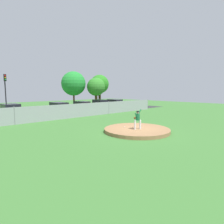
% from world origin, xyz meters
% --- Properties ---
extents(ground_plane, '(80.00, 80.00, 0.00)m').
position_xyz_m(ground_plane, '(0.00, 6.00, 0.00)').
color(ground_plane, '#386B2D').
extents(asphalt_strip, '(44.00, 7.00, 0.01)m').
position_xyz_m(asphalt_strip, '(0.00, 14.50, 0.00)').
color(asphalt_strip, '#2B2B2D').
rests_on(asphalt_strip, ground_plane).
extents(pitchers_mound, '(5.21, 5.21, 0.26)m').
position_xyz_m(pitchers_mound, '(0.00, 0.00, 0.13)').
color(pitchers_mound, olive).
rests_on(pitchers_mound, ground_plane).
extents(pitcher_youth, '(0.78, 0.32, 1.56)m').
position_xyz_m(pitcher_youth, '(-0.19, -0.21, 1.14)').
color(pitcher_youth, silver).
rests_on(pitcher_youth, pitchers_mound).
extents(baseball, '(0.07, 0.07, 0.07)m').
position_xyz_m(baseball, '(-0.40, 0.94, 0.30)').
color(baseball, white).
rests_on(baseball, pitchers_mound).
extents(chainlink_fence, '(30.68, 0.07, 1.79)m').
position_xyz_m(chainlink_fence, '(0.00, 10.00, 0.85)').
color(chainlink_fence, gray).
rests_on(chainlink_fence, ground_plane).
extents(parked_car_charcoal, '(2.03, 4.17, 1.78)m').
position_xyz_m(parked_car_charcoal, '(8.13, 14.29, 0.83)').
color(parked_car_charcoal, '#232328').
rests_on(parked_car_charcoal, ground_plane).
extents(parked_car_slate, '(1.89, 4.19, 1.71)m').
position_xyz_m(parked_car_slate, '(-5.13, 14.83, 0.81)').
color(parked_car_slate, slate).
rests_on(parked_car_slate, ground_plane).
extents(parked_car_champagne, '(1.85, 4.67, 1.65)m').
position_xyz_m(parked_car_champagne, '(0.88, 14.51, 0.79)').
color(parked_car_champagne, tan).
rests_on(parked_car_champagne, ground_plane).
extents(parked_car_white, '(1.97, 4.69, 1.70)m').
position_xyz_m(parked_car_white, '(11.76, 14.57, 0.81)').
color(parked_car_white, silver).
rests_on(parked_car_white, ground_plane).
extents(parked_car_red, '(1.84, 4.34, 1.63)m').
position_xyz_m(parked_car_red, '(4.65, 14.48, 0.78)').
color(parked_car_red, '#A81919').
rests_on(parked_car_red, ground_plane).
extents(traffic_light_near, '(0.28, 0.46, 5.38)m').
position_xyz_m(traffic_light_near, '(-4.70, 18.24, 3.64)').
color(traffic_light_near, black).
rests_on(traffic_light_near, ground_plane).
extents(tree_tall_centre, '(5.03, 5.03, 7.20)m').
position_xyz_m(tree_tall_centre, '(9.78, 24.88, 4.68)').
color(tree_tall_centre, '#4C331E').
rests_on(tree_tall_centre, ground_plane).
extents(tree_slender_far, '(3.86, 3.86, 5.98)m').
position_xyz_m(tree_slender_far, '(13.59, 22.15, 4.00)').
color(tree_slender_far, '#4C331E').
rests_on(tree_slender_far, ground_plane).
extents(tree_bushy_near, '(4.09, 4.09, 6.71)m').
position_xyz_m(tree_bushy_near, '(15.32, 23.04, 4.63)').
color(tree_bushy_near, '#4C331E').
rests_on(tree_bushy_near, ground_plane).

